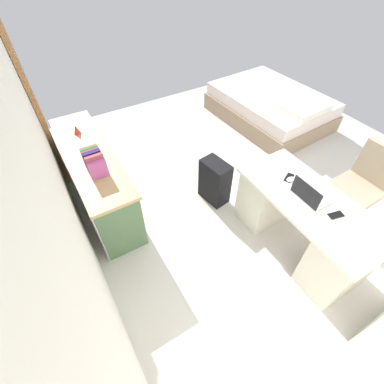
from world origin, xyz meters
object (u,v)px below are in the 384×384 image
object	(u,v)px
office_chair	(358,190)
computer_mouse	(291,179)
desk	(302,223)
laptop	(309,195)
cell_phone_near_laptop	(336,215)
suitcase_black	(215,182)
figurine_small	(76,130)
cell_phone_by_mouse	(289,178)
bed	(270,106)
credenza	(97,178)

from	to	relation	value
office_chair	computer_mouse	size ratio (longest dim) A/B	9.40
desk	laptop	xyz separation A→B (m)	(0.04, 0.02, 0.39)
cell_phone_near_laptop	laptop	bearing A→B (deg)	26.94
suitcase_black	laptop	size ratio (longest dim) A/B	1.83
computer_mouse	figurine_small	world-z (taller)	figurine_small
desk	figurine_small	xyz separation A→B (m)	(2.12, 1.59, 0.45)
desk	figurine_small	world-z (taller)	figurine_small
desk	computer_mouse	size ratio (longest dim) A/B	14.47
computer_mouse	cell_phone_by_mouse	bearing A→B (deg)	-20.62
bed	cell_phone_by_mouse	size ratio (longest dim) A/B	14.46
computer_mouse	bed	bearing A→B (deg)	-39.03
bed	suitcase_black	world-z (taller)	bed
laptop	office_chair	bearing A→B (deg)	-93.33
desk	credenza	xyz separation A→B (m)	(1.71, 1.59, 0.01)
suitcase_black	office_chair	bearing A→B (deg)	-139.43
credenza	cell_phone_near_laptop	bearing A→B (deg)	-139.94
bed	office_chair	bearing A→B (deg)	162.48
desk	office_chair	bearing A→B (deg)	-90.58
desk	cell_phone_by_mouse	xyz separation A→B (m)	(0.34, -0.03, 0.35)
desk	bed	size ratio (longest dim) A/B	0.74
office_chair	credenza	world-z (taller)	office_chair
computer_mouse	figurine_small	size ratio (longest dim) A/B	0.91
office_chair	suitcase_black	distance (m)	1.61
suitcase_black	figurine_small	distance (m)	1.73
office_chair	credenza	xyz separation A→B (m)	(1.72, 2.45, -0.03)
suitcase_black	laptop	world-z (taller)	laptop
computer_mouse	figurine_small	distance (m)	2.43
credenza	suitcase_black	bearing A→B (deg)	-118.86
cell_phone_near_laptop	figurine_small	world-z (taller)	figurine_small
computer_mouse	laptop	bearing A→B (deg)	170.98
suitcase_black	cell_phone_by_mouse	size ratio (longest dim) A/B	4.21
desk	computer_mouse	xyz separation A→B (m)	(0.30, -0.02, 0.36)
credenza	cell_phone_by_mouse	size ratio (longest dim) A/B	13.24
bed	computer_mouse	world-z (taller)	computer_mouse
office_chair	bed	size ratio (longest dim) A/B	0.48
computer_mouse	cell_phone_near_laptop	size ratio (longest dim) A/B	0.74
desk	office_chair	xyz separation A→B (m)	(-0.01, -0.86, 0.04)
suitcase_black	cell_phone_by_mouse	world-z (taller)	cell_phone_by_mouse
laptop	cell_phone_near_laptop	world-z (taller)	laptop
office_chair	credenza	bearing A→B (deg)	54.92
computer_mouse	desk	bearing A→B (deg)	176.51
figurine_small	office_chair	bearing A→B (deg)	-131.05
office_chair	figurine_small	world-z (taller)	office_chair
cell_phone_by_mouse	bed	bearing A→B (deg)	-65.30
desk	credenza	bearing A→B (deg)	42.91
desk	cell_phone_by_mouse	world-z (taller)	cell_phone_by_mouse
suitcase_black	desk	bearing A→B (deg)	-169.63
credenza	cell_phone_by_mouse	xyz separation A→B (m)	(-1.37, -1.62, 0.34)
bed	suitcase_black	bearing A→B (deg)	119.93
office_chair	figurine_small	bearing A→B (deg)	48.95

